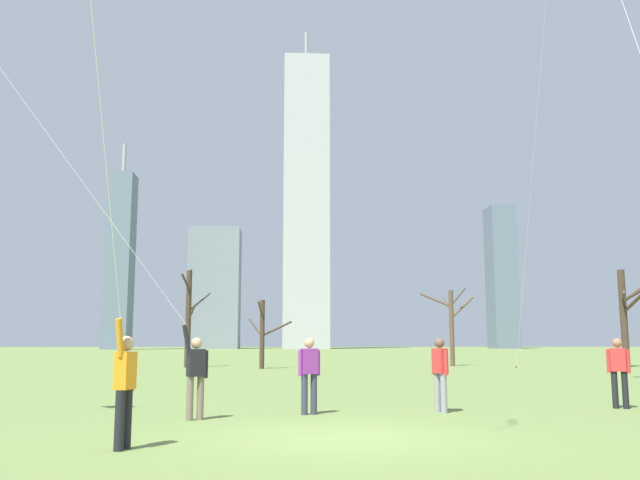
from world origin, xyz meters
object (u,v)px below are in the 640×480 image
bare_tree_center (451,323)px  bare_tree_right_of_center (263,332)px  bystander_watching_nearby (619,369)px  bystander_strolling_midfield (309,371)px  bare_tree_far_right_edge (625,314)px  bystander_far_off_by_trees (440,371)px  bare_tree_left_of_center (189,316)px  kite_flyer_far_back_green (164,326)px  kite_flyer_foreground_right_purple (98,90)px

bare_tree_center → bare_tree_right_of_center: bearing=-163.7°
bystander_watching_nearby → bystander_strolling_midfield: size_ratio=1.00×
bare_tree_right_of_center → bare_tree_far_right_edge: size_ratio=0.66×
bystander_far_off_by_trees → bare_tree_center: size_ratio=0.33×
bystander_strolling_midfield → bare_tree_right_of_center: bare_tree_right_of_center is taller
bystander_far_off_by_trees → bare_tree_center: bearing=75.2°
bare_tree_left_of_center → bare_tree_far_right_edge: bearing=-2.8°
kite_flyer_far_back_green → bystander_strolling_midfield: 3.27m
kite_flyer_foreground_right_purple → bystander_strolling_midfield: bearing=63.4°
kite_flyer_foreground_right_purple → bare_tree_left_of_center: 33.83m
kite_flyer_far_back_green → bystander_strolling_midfield: bearing=20.8°
bystander_far_off_by_trees → bare_tree_far_right_edge: bearing=55.6°
bystander_watching_nearby → bare_tree_left_of_center: (-13.44, 26.64, 2.21)m
kite_flyer_foreground_right_purple → bystander_far_off_by_trees: size_ratio=13.20×
bare_tree_left_of_center → bare_tree_right_of_center: bare_tree_left_of_center is taller
kite_flyer_foreground_right_purple → bare_tree_right_of_center: size_ratio=5.41×
kite_flyer_far_back_green → bare_tree_left_of_center: size_ratio=1.60×
kite_flyer_far_back_green → bystander_far_off_by_trees: (5.83, 1.34, -0.95)m
kite_flyer_far_back_green → bare_tree_far_right_edge: (23.62, 27.32, 1.35)m
kite_flyer_foreground_right_purple → bare_tree_center: size_ratio=4.31×
kite_flyer_far_back_green → bystander_far_off_by_trees: bearing=13.0°
bystander_strolling_midfield → bare_tree_center: bare_tree_center is taller
bare_tree_center → bystander_far_off_by_trees: bearing=-104.8°
bare_tree_left_of_center → bystander_strolling_midfield: bearing=-77.4°
bare_tree_center → kite_flyer_far_back_green: bearing=-114.1°
bystander_strolling_midfield → bare_tree_center: size_ratio=0.33×
bare_tree_far_right_edge → bystander_far_off_by_trees: bearing=-124.4°
bare_tree_left_of_center → bare_tree_center: size_ratio=1.23×
bystander_strolling_midfield → bare_tree_center: bearing=70.0°
bystander_watching_nearby → bare_tree_far_right_edge: size_ratio=0.27×
kite_flyer_far_back_green → bare_tree_left_of_center: bearing=96.4°
bystander_far_off_by_trees → bare_tree_far_right_edge: size_ratio=0.27×
bystander_far_off_by_trees → bystander_watching_nearby: bearing=8.3°
kite_flyer_far_back_green → bystander_far_off_by_trees: size_ratio=6.01×
bare_tree_left_of_center → bare_tree_far_right_edge: bare_tree_left_of_center is taller
bystander_far_off_by_trees → bare_tree_left_of_center: bearing=108.4°
bare_tree_right_of_center → kite_flyer_far_back_green: bearing=-93.0°
bare_tree_far_right_edge → bare_tree_center: bare_tree_far_right_edge is taller
bystander_watching_nearby → bystander_strolling_midfield: 7.34m
bystander_strolling_midfield → bare_tree_far_right_edge: bearing=51.7°
kite_flyer_foreground_right_purple → bare_tree_center: (13.52, 34.86, -2.07)m
kite_flyer_far_back_green → kite_flyer_foreground_right_purple: size_ratio=0.46×
bare_tree_left_of_center → bare_tree_right_of_center: size_ratio=1.54×
bystander_far_off_by_trees → bare_tree_center: bare_tree_center is taller
bare_tree_left_of_center → bare_tree_center: (16.60, 1.21, -0.37)m
bystander_watching_nearby → bare_tree_far_right_edge: 28.76m
kite_flyer_foreground_right_purple → bystander_strolling_midfield: (3.08, 6.14, -3.91)m
kite_flyer_foreground_right_purple → bystander_watching_nearby: kite_flyer_foreground_right_purple is taller
kite_flyer_foreground_right_purple → bare_tree_left_of_center: (-3.08, 33.65, -1.70)m
bare_tree_far_right_edge → bare_tree_center: (-10.25, 2.51, -0.46)m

